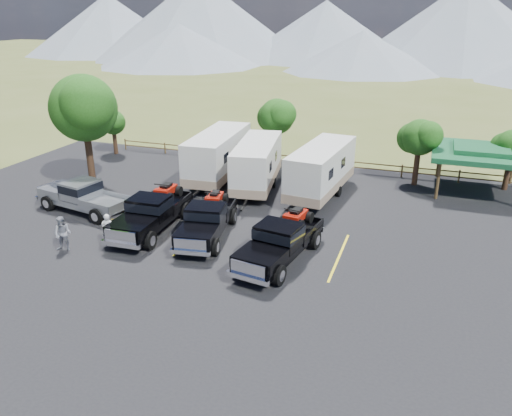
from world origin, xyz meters
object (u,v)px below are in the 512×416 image
(rig_right, at_px, (281,240))
(trailer_right, at_px, (321,170))
(person_a, at_px, (108,230))
(rig_center, at_px, (207,219))
(rig_left, at_px, (152,211))
(trailer_left, at_px, (218,156))
(trailer_center, at_px, (257,164))
(person_b, at_px, (63,234))
(tree_big_nw, at_px, (83,108))
(pickup_silver, at_px, (84,196))
(pavilion, at_px, (481,152))

(rig_right, xyz_separation_m, trailer_right, (-0.17, 9.81, 0.69))
(trailer_right, height_order, person_a, trailer_right)
(rig_center, relative_size, rig_right, 0.95)
(rig_left, xyz_separation_m, trailer_left, (-0.04, 9.48, 0.74))
(rig_center, height_order, trailer_center, trailer_center)
(rig_center, distance_m, person_b, 7.51)
(tree_big_nw, xyz_separation_m, trailer_right, (15.65, 3.51, -3.79))
(rig_left, bearing_deg, pickup_silver, 167.77)
(rig_right, height_order, person_b, rig_right)
(rig_left, distance_m, trailer_center, 9.28)
(person_a, bearing_deg, trailer_left, -116.49)
(pickup_silver, bearing_deg, trailer_left, 158.56)
(rig_right, distance_m, trailer_left, 13.29)
(rig_center, bearing_deg, person_b, -156.34)
(rig_center, height_order, person_a, rig_center)
(tree_big_nw, relative_size, trailer_right, 0.81)
(rig_left, relative_size, trailer_left, 0.68)
(pavilion, height_order, person_a, pavilion)
(person_b, bearing_deg, tree_big_nw, 106.34)
(rig_left, distance_m, rig_right, 7.99)
(trailer_right, distance_m, person_b, 16.55)
(trailer_left, bearing_deg, trailer_right, -9.92)
(person_a, xyz_separation_m, person_b, (-1.88, -1.23, 0.03))
(trailer_center, relative_size, person_a, 5.24)
(trailer_right, bearing_deg, tree_big_nw, -161.54)
(pavilion, distance_m, rig_left, 22.05)
(trailer_right, relative_size, person_b, 5.20)
(rig_left, relative_size, pickup_silver, 1.01)
(pavilion, bearing_deg, trailer_center, -162.86)
(rig_center, height_order, rig_right, rig_right)
(tree_big_nw, bearing_deg, rig_center, -23.91)
(tree_big_nw, distance_m, rig_right, 17.60)
(rig_left, height_order, person_b, rig_left)
(trailer_center, bearing_deg, trailer_right, -9.65)
(rig_center, bearing_deg, tree_big_nw, 146.97)
(rig_center, xyz_separation_m, trailer_left, (-3.35, 9.30, 0.81))
(trailer_left, xyz_separation_m, person_b, (-2.96, -13.36, -0.89))
(tree_big_nw, xyz_separation_m, rig_center, (11.22, -4.97, -4.53))
(rig_left, bearing_deg, trailer_left, 88.03)
(tree_big_nw, xyz_separation_m, rig_right, (15.82, -6.30, -4.48))
(tree_big_nw, relative_size, pavilion, 1.26)
(pavilion, distance_m, rig_center, 19.39)
(trailer_right, bearing_deg, pickup_silver, -143.70)
(trailer_left, relative_size, pickup_silver, 1.48)
(rig_center, xyz_separation_m, person_a, (-4.44, -2.83, -0.12))
(trailer_left, xyz_separation_m, trailer_right, (7.78, -0.81, -0.07))
(tree_big_nw, height_order, rig_left, tree_big_nw)
(rig_center, xyz_separation_m, pickup_silver, (-8.68, 0.77, -0.00))
(rig_right, height_order, pickup_silver, rig_right)
(tree_big_nw, distance_m, rig_center, 13.08)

